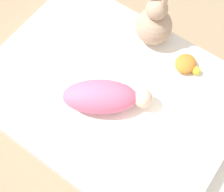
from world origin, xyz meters
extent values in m
plane|color=#9E8466|center=(0.00, 0.00, 0.00)|extent=(12.00, 12.00, 0.00)
cube|color=white|center=(0.00, 0.00, 0.10)|extent=(1.59, 1.07, 0.20)
ellipsoid|color=pink|center=(-0.08, -0.11, 0.28)|extent=(0.43, 0.38, 0.16)
sphere|color=beige|center=(0.11, 0.02, 0.27)|extent=(0.10, 0.10, 0.10)
cube|color=white|center=(0.41, -0.10, 0.25)|extent=(0.37, 0.37, 0.11)
sphere|color=tan|center=(-0.09, 0.43, 0.30)|extent=(0.22, 0.22, 0.22)
sphere|color=tan|center=(-0.09, 0.43, 0.45)|extent=(0.12, 0.12, 0.12)
cylinder|color=tan|center=(-0.06, 0.43, 0.53)|extent=(0.03, 0.03, 0.08)
ellipsoid|color=orange|center=(0.18, 0.37, 0.23)|extent=(0.12, 0.13, 0.07)
sphere|color=yellow|center=(0.25, 0.37, 0.22)|extent=(0.05, 0.05, 0.05)
camera|label=1|loc=(0.38, -0.64, 1.77)|focal=50.00mm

